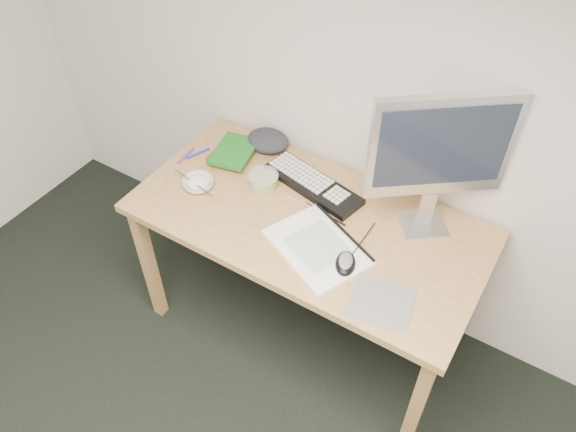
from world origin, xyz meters
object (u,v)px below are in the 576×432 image
Objects in this scene: monitor at (440,150)px; rice_bowl at (198,184)px; desk at (307,232)px; sketchpad at (317,247)px; keyboard at (313,184)px.

monitor is 0.98m from rice_bowl.
desk is 2.39× the size of monitor.
desk is 3.78× the size of sketchpad.
keyboard reaches higher than desk.
sketchpad is at bearing -46.61° from desk.
rice_bowl is at bearing -169.69° from desk.
rice_bowl is at bearing 161.02° from monitor.
desk is 10.85× the size of rice_bowl.
desk is at bearing 169.98° from monitor.
keyboard is (-0.19, 0.28, 0.01)m from sketchpad.
desk is at bearing 10.31° from rice_bowl.
monitor is (0.47, 0.04, 0.35)m from keyboard.
sketchpad reaches higher than desk.
monitor reaches higher than rice_bowl.
keyboard is at bearing 114.37° from desk.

